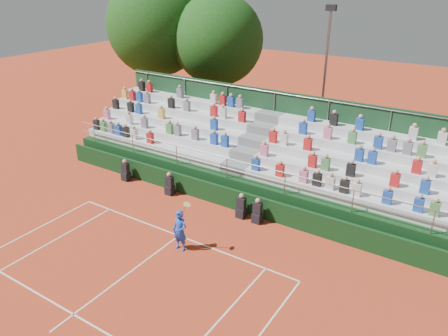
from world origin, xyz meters
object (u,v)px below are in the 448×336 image
Objects in this scene: tennis_player at (180,231)px; floodlight_mast at (326,68)px; tree_west at (156,26)px; tree_east at (218,40)px.

floodlight_mast is (0.24, 14.02, 4.03)m from tennis_player.
tennis_player is 14.59m from floodlight_mast.
tree_west reaches higher than floodlight_mast.
tennis_player is 18.90m from tree_west.
tree_east is at bearing 178.54° from floodlight_mast.
tennis_player is 16.89m from tree_east.
tree_west is 4.76m from tree_east.
floodlight_mast is (7.84, -0.20, -0.97)m from tree_east.
tree_west is at bearing 132.65° from tennis_player.
tree_west is 1.20× the size of floodlight_mast.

